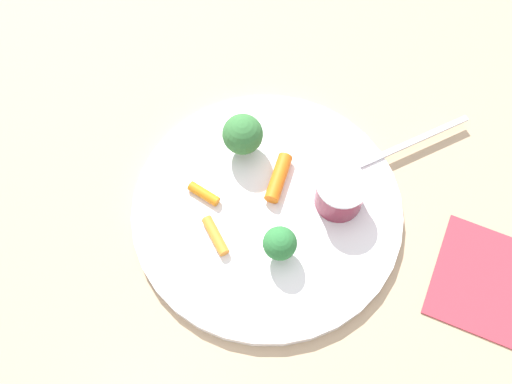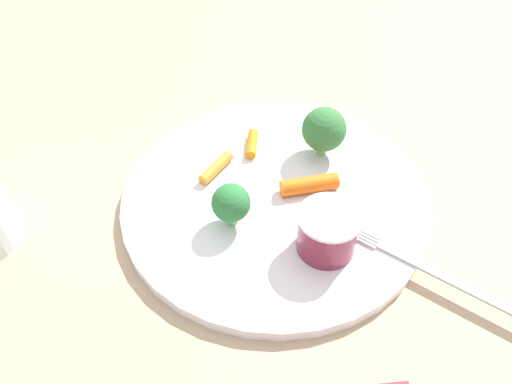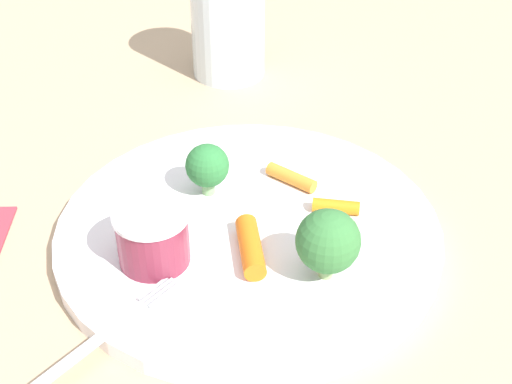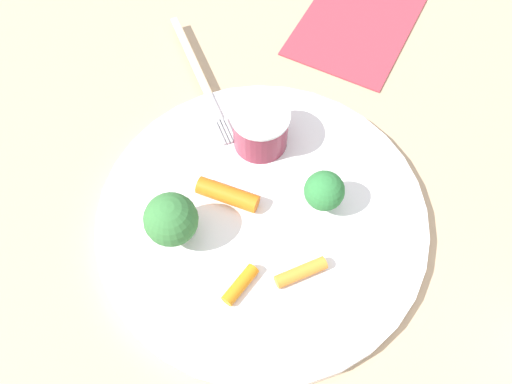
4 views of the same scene
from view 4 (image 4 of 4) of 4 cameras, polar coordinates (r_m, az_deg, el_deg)
The scene contains 10 objects.
ground_plane at distance 0.45m, azimuth 0.65°, elevation -3.06°, with size 2.40×2.40×0.00m, color tan.
plate at distance 0.45m, azimuth 0.65°, elevation -2.72°, with size 0.28×0.28×0.01m, color white.
sauce_cup at distance 0.46m, azimuth 0.50°, elevation 6.97°, with size 0.05×0.05×0.04m.
broccoli_floret_0 at distance 0.43m, azimuth 7.50°, elevation 0.09°, with size 0.03×0.03×0.04m.
broccoli_floret_1 at distance 0.41m, azimuth -9.31°, elevation -3.02°, with size 0.04×0.04×0.05m.
carrot_stick_0 at distance 0.44m, azimuth -3.14°, elevation -0.28°, with size 0.02×0.02×0.05m, color orange.
carrot_stick_1 at distance 0.42m, azimuth 4.95°, elevation -8.77°, with size 0.01×0.01×0.04m, color orange.
carrot_stick_2 at distance 0.41m, azimuth -1.75°, elevation -10.13°, with size 0.01×0.01×0.04m, color orange.
fork at distance 0.53m, azimuth -6.07°, elevation 12.26°, with size 0.05×0.17×0.00m.
napkin at distance 0.60m, azimuth 10.85°, elevation 17.55°, with size 0.15×0.11×0.00m, color #AB3240.
Camera 4 is at (0.12, 0.16, 0.41)m, focal length 36.43 mm.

